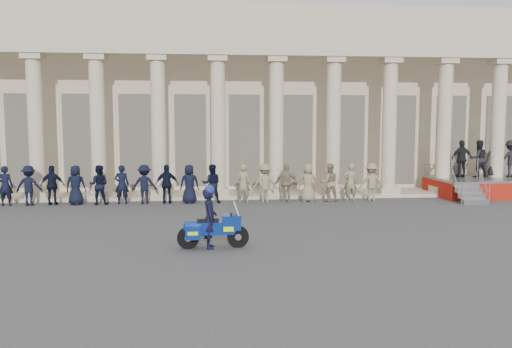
{
  "coord_description": "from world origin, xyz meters",
  "views": [
    {
      "loc": [
        -1.57,
        -14.22,
        3.27
      ],
      "look_at": [
        -0.07,
        2.82,
        1.6
      ],
      "focal_mm": 35.0,
      "sensor_mm": 36.0,
      "label": 1
    }
  ],
  "objects": [
    {
      "name": "building",
      "position": [
        -0.0,
        14.74,
        4.52
      ],
      "size": [
        40.0,
        12.5,
        9.0
      ],
      "color": "#C3B192",
      "rests_on": "ground"
    },
    {
      "name": "officer_rank",
      "position": [
        -3.22,
        6.75,
        0.82
      ],
      "size": [
        18.08,
        0.62,
        1.64
      ],
      "color": "black",
      "rests_on": "ground"
    },
    {
      "name": "motorcycle",
      "position": [
        -1.55,
        -1.08,
        0.53
      ],
      "size": [
        1.92,
        0.79,
        1.23
      ],
      "rotation": [
        0.0,
        0.0,
        0.02
      ],
      "color": "black",
      "rests_on": "ground"
    },
    {
      "name": "rider",
      "position": [
        -1.65,
        -1.08,
        0.85
      ],
      "size": [
        0.4,
        0.6,
        1.7
      ],
      "rotation": [
        0.0,
        0.0,
        1.59
      ],
      "color": "black",
      "rests_on": "ground"
    },
    {
      "name": "ground",
      "position": [
        0.0,
        0.0,
        0.0
      ],
      "size": [
        90.0,
        90.0,
        0.0
      ],
      "primitive_type": "plane",
      "color": "#3F3F41",
      "rests_on": "ground"
    },
    {
      "name": "reviewing_stand",
      "position": [
        10.97,
        7.82,
        1.4
      ],
      "size": [
        4.27,
        4.06,
        2.59
      ],
      "color": "gray",
      "rests_on": "ground"
    }
  ]
}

